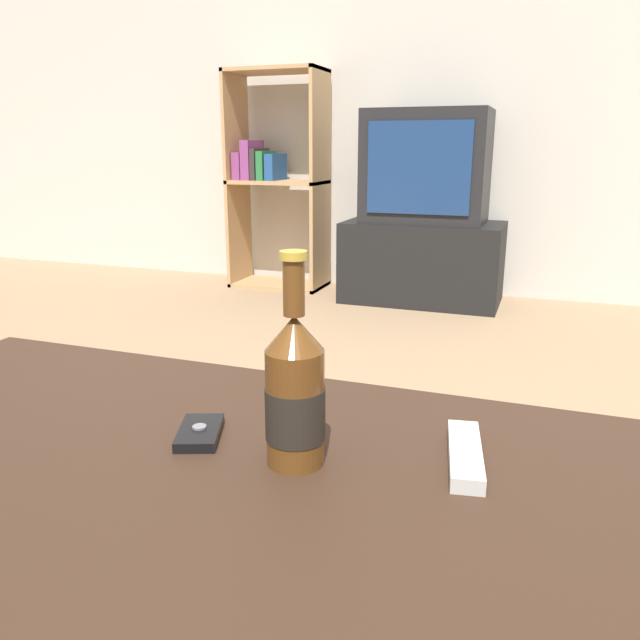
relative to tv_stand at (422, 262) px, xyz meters
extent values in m
cube|color=beige|center=(0.27, 0.30, 1.09)|extent=(8.00, 0.05, 2.60)
cube|color=#332116|center=(0.27, -2.73, 0.19)|extent=(1.39, 0.81, 0.04)
cylinder|color=black|center=(-0.36, -2.38, -0.02)|extent=(0.07, 0.07, 0.38)
cube|color=black|center=(0.00, 0.00, 0.00)|extent=(0.82, 0.45, 0.42)
cube|color=black|center=(0.00, 0.00, 0.49)|extent=(0.61, 0.40, 0.56)
cube|color=navy|center=(0.00, -0.21, 0.49)|extent=(0.50, 0.01, 0.44)
cube|color=tan|center=(-1.13, 0.08, 0.40)|extent=(0.02, 0.30, 1.22)
cube|color=tan|center=(-0.61, 0.08, 0.40)|extent=(0.02, 0.30, 1.22)
cube|color=tan|center=(-0.87, 0.08, -0.20)|extent=(0.54, 0.30, 0.02)
cube|color=tan|center=(-0.87, 0.08, 0.40)|extent=(0.54, 0.30, 0.02)
cube|color=tan|center=(-0.87, 0.08, 1.00)|extent=(0.54, 0.30, 0.02)
cube|color=#7F3875|center=(-1.09, 0.08, 0.48)|extent=(0.05, 0.21, 0.15)
cube|color=#7F3875|center=(-1.03, 0.08, 0.52)|extent=(0.05, 0.21, 0.22)
cube|color=#2D2828|center=(-0.98, 0.08, 0.50)|extent=(0.03, 0.21, 0.18)
cube|color=#236B38|center=(-0.94, 0.08, 0.49)|extent=(0.04, 0.21, 0.16)
cube|color=navy|center=(-0.88, 0.08, 0.48)|extent=(0.05, 0.21, 0.15)
cylinder|color=#563314|center=(0.34, -2.61, 0.28)|extent=(0.07, 0.07, 0.15)
cylinder|color=black|center=(0.34, -2.61, 0.28)|extent=(0.07, 0.07, 0.07)
cone|color=#563314|center=(0.34, -2.61, 0.38)|extent=(0.07, 0.07, 0.04)
cylinder|color=#563314|center=(0.34, -2.61, 0.43)|extent=(0.03, 0.03, 0.07)
cylinder|color=#B79333|center=(0.34, -2.61, 0.47)|extent=(0.03, 0.03, 0.01)
cube|color=black|center=(0.19, -2.59, 0.22)|extent=(0.09, 0.11, 0.01)
cylinder|color=slate|center=(0.19, -2.59, 0.22)|extent=(0.02, 0.02, 0.00)
cube|color=beige|center=(0.54, -2.54, 0.22)|extent=(0.07, 0.17, 0.02)
camera|label=1|loc=(0.62, -3.27, 0.59)|focal=35.00mm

